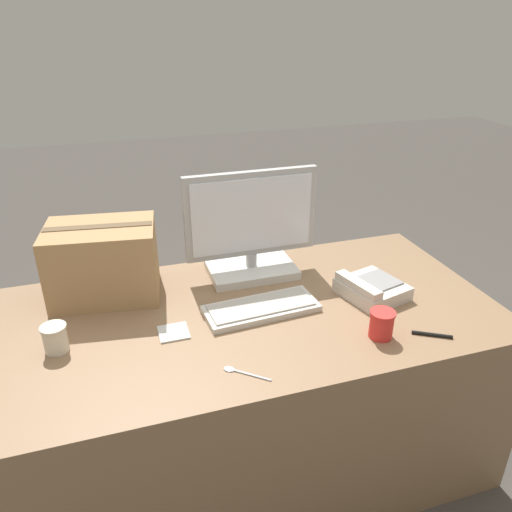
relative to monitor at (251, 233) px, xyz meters
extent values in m
plane|color=#47423D|center=(-0.09, -0.28, -0.90)|extent=(12.00, 12.00, 0.00)
cube|color=#8C6B4C|center=(-0.09, -0.28, -0.54)|extent=(1.80, 0.90, 0.72)
cube|color=white|center=(0.00, 0.00, -0.16)|extent=(0.35, 0.24, 0.03)
cylinder|color=#B2B2B2|center=(0.00, 0.00, -0.12)|extent=(0.04, 0.04, 0.06)
cube|color=#B2B2B2|center=(0.00, 0.00, 0.08)|extent=(0.53, 0.03, 0.34)
cube|color=white|center=(0.00, -0.02, 0.08)|extent=(0.48, 0.01, 0.30)
cube|color=beige|center=(-0.05, -0.29, -0.17)|extent=(0.42, 0.19, 0.02)
cube|color=#B7B2A8|center=(-0.05, -0.29, -0.16)|extent=(0.39, 0.16, 0.01)
cube|color=beige|center=(0.38, -0.31, -0.15)|extent=(0.26, 0.27, 0.05)
cube|color=beige|center=(0.31, -0.33, -0.11)|extent=(0.10, 0.21, 0.03)
cube|color=gray|center=(0.42, -0.30, -0.12)|extent=(0.15, 0.16, 0.01)
cylinder|color=beige|center=(-0.75, -0.31, -0.14)|extent=(0.07, 0.07, 0.08)
cylinder|color=beige|center=(-0.75, -0.31, -0.09)|extent=(0.08, 0.08, 0.01)
cylinder|color=red|center=(0.28, -0.56, -0.14)|extent=(0.08, 0.08, 0.09)
cylinder|color=red|center=(0.28, -0.56, -0.09)|extent=(0.08, 0.08, 0.01)
cube|color=#B2B2B7|center=(-0.19, -0.62, -0.18)|extent=(0.10, 0.08, 0.00)
ellipsoid|color=#B2B2B7|center=(-0.25, -0.57, -0.18)|extent=(0.05, 0.04, 0.00)
cube|color=tan|center=(-0.57, 0.00, -0.04)|extent=(0.42, 0.32, 0.28)
cube|color=brown|center=(-0.57, 0.00, 0.10)|extent=(0.38, 0.09, 0.00)
cylinder|color=black|center=(0.44, -0.61, -0.18)|extent=(0.12, 0.08, 0.01)
cube|color=silver|center=(-0.38, -0.33, -0.18)|extent=(0.10, 0.10, 0.01)
camera|label=1|loc=(-0.53, -1.74, 0.79)|focal=35.00mm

